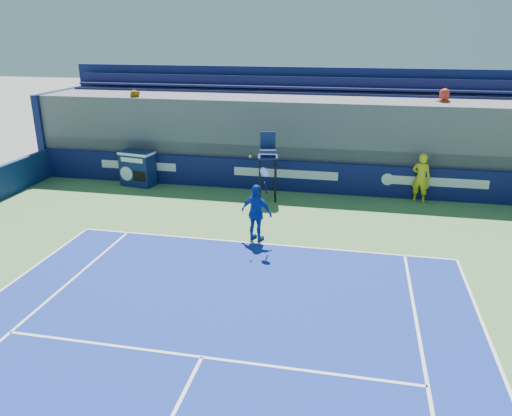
% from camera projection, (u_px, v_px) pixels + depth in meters
% --- Properties ---
extents(ball_person, '(0.76, 0.62, 1.80)m').
position_uv_depth(ball_person, '(421.00, 178.00, 17.79)').
color(ball_person, yellow).
rests_on(ball_person, apron).
extents(back_hoarding, '(20.40, 0.21, 1.20)m').
position_uv_depth(back_hoarding, '(285.00, 176.00, 19.15)').
color(back_hoarding, '#0D1248').
rests_on(back_hoarding, ground).
extents(match_clock, '(1.43, 0.94, 1.40)m').
position_uv_depth(match_clock, '(138.00, 167.00, 19.80)').
color(match_clock, '#101E50').
rests_on(match_clock, ground).
extents(umpire_chair, '(0.82, 0.82, 2.48)m').
position_uv_depth(umpire_chair, '(268.00, 159.00, 17.82)').
color(umpire_chair, black).
rests_on(umpire_chair, ground).
extents(tennis_player, '(1.09, 0.72, 2.57)m').
position_uv_depth(tennis_player, '(257.00, 213.00, 14.49)').
color(tennis_player, '#1437A8').
rests_on(tennis_player, apron).
extents(stadium_seating, '(21.00, 4.05, 4.40)m').
position_uv_depth(stadium_seating, '(293.00, 134.00, 20.63)').
color(stadium_seating, '#535358').
rests_on(stadium_seating, ground).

